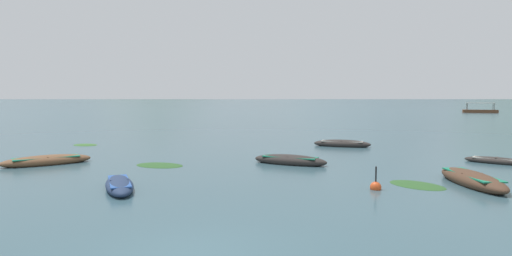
# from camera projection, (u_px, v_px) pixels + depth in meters

# --- Properties ---
(ground_plane) EXTENTS (6000.00, 6000.00, 0.00)m
(ground_plane) POSITION_uv_depth(u_px,v_px,m) (310.00, 99.00, 1490.69)
(ground_plane) COLOR #385660
(mountain_0) EXTENTS (1206.17, 1206.17, 294.09)m
(mountain_0) POSITION_uv_depth(u_px,v_px,m) (61.00, 72.00, 2218.93)
(mountain_0) COLOR slate
(mountain_0) RESTS_ON ground
(mountain_1) EXTENTS (668.42, 668.42, 209.87)m
(mountain_1) POSITION_uv_depth(u_px,v_px,m) (154.00, 75.00, 1772.98)
(mountain_1) COLOR slate
(mountain_1) RESTS_ON ground
(mountain_2) EXTENTS (928.95, 928.95, 381.17)m
(mountain_2) POSITION_uv_depth(u_px,v_px,m) (377.00, 52.00, 1651.55)
(mountain_2) COLOR slate
(mountain_2) RESTS_ON ground
(rowboat_0) EXTENTS (4.19, 1.86, 0.62)m
(rowboat_0) POSITION_uv_depth(u_px,v_px,m) (342.00, 144.00, 28.96)
(rowboat_0) COLOR #2D2826
(rowboat_0) RESTS_ON ground
(rowboat_1) EXTENTS (4.18, 2.26, 0.63)m
(rowboat_1) POSITION_uv_depth(u_px,v_px,m) (290.00, 160.00, 21.26)
(rowboat_1) COLOR #2D2826
(rowboat_1) RESTS_ON ground
(rowboat_2) EXTENTS (4.13, 3.91, 0.62)m
(rowboat_2) POSITION_uv_depth(u_px,v_px,m) (47.00, 161.00, 21.17)
(rowboat_2) COLOR brown
(rowboat_2) RESTS_ON ground
(rowboat_3) EXTENTS (1.96, 4.44, 0.69)m
(rowboat_3) POSITION_uv_depth(u_px,v_px,m) (472.00, 180.00, 16.19)
(rowboat_3) COLOR #4C3323
(rowboat_3) RESTS_ON ground
(rowboat_4) EXTENTS (2.59, 3.47, 0.54)m
(rowboat_4) POSITION_uv_depth(u_px,v_px,m) (119.00, 185.00, 15.34)
(rowboat_4) COLOR navy
(rowboat_4) RESTS_ON ground
(rowboat_5) EXTENTS (3.09, 2.28, 0.42)m
(rowboat_5) POSITION_uv_depth(u_px,v_px,m) (496.00, 161.00, 21.48)
(rowboat_5) COLOR #2D2826
(rowboat_5) RESTS_ON ground
(ferry_0) EXTENTS (7.53, 3.89, 2.54)m
(ferry_0) POSITION_uv_depth(u_px,v_px,m) (480.00, 111.00, 93.38)
(ferry_0) COLOR brown
(ferry_0) RESTS_ON ground
(mooring_buoy) EXTENTS (0.43, 0.43, 1.02)m
(mooring_buoy) POSITION_uv_depth(u_px,v_px,m) (376.00, 187.00, 15.37)
(mooring_buoy) COLOR #DB4C1E
(mooring_buoy) RESTS_ON ground
(weed_patch_0) EXTENTS (2.70, 2.65, 0.14)m
(weed_patch_0) POSITION_uv_depth(u_px,v_px,m) (417.00, 185.00, 16.10)
(weed_patch_0) COLOR #2D5628
(weed_patch_0) RESTS_ON ground
(weed_patch_4) EXTENTS (2.94, 2.22, 0.14)m
(weed_patch_4) POSITION_uv_depth(u_px,v_px,m) (159.00, 165.00, 20.82)
(weed_patch_4) COLOR #2D5628
(weed_patch_4) RESTS_ON ground
(weed_patch_5) EXTENTS (2.17, 1.73, 0.14)m
(weed_patch_5) POSITION_uv_depth(u_px,v_px,m) (85.00, 145.00, 29.81)
(weed_patch_5) COLOR #38662D
(weed_patch_5) RESTS_ON ground
(weed_patch_6) EXTENTS (2.18, 2.72, 0.14)m
(weed_patch_6) POSITION_uv_depth(u_px,v_px,m) (32.00, 158.00, 23.30)
(weed_patch_6) COLOR #2D5628
(weed_patch_6) RESTS_ON ground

